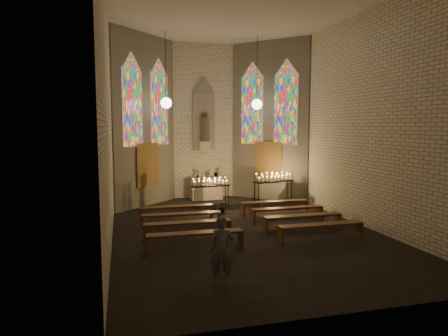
{
  "coord_description": "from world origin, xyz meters",
  "views": [
    {
      "loc": [
        -3.68,
        -11.96,
        3.29
      ],
      "look_at": [
        -0.16,
        1.66,
        1.81
      ],
      "focal_mm": 32.0,
      "sensor_mm": 36.0,
      "label": 1
    }
  ],
  "objects_px": {
    "altar": "(206,188)",
    "votive_stand_right": "(273,179)",
    "visitor": "(222,250)",
    "votive_stand_left": "(210,184)",
    "aisle_flower_pot": "(222,207)"
  },
  "relations": [
    {
      "from": "votive_stand_left",
      "to": "altar",
      "type": "bearing_deg",
      "value": 76.8
    },
    {
      "from": "altar",
      "to": "visitor",
      "type": "xyz_separation_m",
      "value": [
        -1.7,
        -9.59,
        0.22
      ]
    },
    {
      "from": "aisle_flower_pot",
      "to": "votive_stand_left",
      "type": "relative_size",
      "value": 0.27
    },
    {
      "from": "votive_stand_right",
      "to": "visitor",
      "type": "xyz_separation_m",
      "value": [
        -4.12,
        -7.55,
        -0.39
      ]
    },
    {
      "from": "aisle_flower_pot",
      "to": "visitor",
      "type": "bearing_deg",
      "value": -104.25
    },
    {
      "from": "votive_stand_right",
      "to": "aisle_flower_pot",
      "type": "bearing_deg",
      "value": -172.08
    },
    {
      "from": "votive_stand_right",
      "to": "visitor",
      "type": "bearing_deg",
      "value": -131.5
    },
    {
      "from": "visitor",
      "to": "altar",
      "type": "bearing_deg",
      "value": 98.45
    },
    {
      "from": "votive_stand_left",
      "to": "votive_stand_right",
      "type": "xyz_separation_m",
      "value": [
        2.64,
        -0.19,
        0.13
      ]
    },
    {
      "from": "altar",
      "to": "votive_stand_right",
      "type": "height_order",
      "value": "votive_stand_right"
    },
    {
      "from": "votive_stand_left",
      "to": "votive_stand_right",
      "type": "height_order",
      "value": "votive_stand_right"
    },
    {
      "from": "altar",
      "to": "votive_stand_left",
      "type": "xyz_separation_m",
      "value": [
        -0.22,
        -1.85,
        0.48
      ]
    },
    {
      "from": "aisle_flower_pot",
      "to": "visitor",
      "type": "distance_m",
      "value": 6.85
    },
    {
      "from": "votive_stand_left",
      "to": "visitor",
      "type": "distance_m",
      "value": 7.89
    },
    {
      "from": "altar",
      "to": "votive_stand_right",
      "type": "relative_size",
      "value": 0.78
    }
  ]
}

